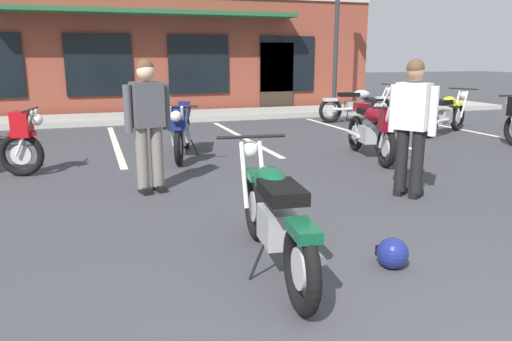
% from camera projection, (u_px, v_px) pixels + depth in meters
% --- Properties ---
extents(ground_plane, '(80.00, 80.00, 0.00)m').
position_uv_depth(ground_plane, '(251.00, 202.00, 5.94)').
color(ground_plane, '#3D3D42').
extents(sidewalk_kerb, '(22.00, 1.80, 0.14)m').
position_uv_depth(sidewalk_kerb, '(158.00, 117.00, 13.56)').
color(sidewalk_kerb, '#A8A59E').
rests_on(sidewalk_kerb, ground_plane).
extents(brick_storefront_building, '(14.12, 6.20, 3.67)m').
position_uv_depth(brick_storefront_building, '(140.00, 52.00, 16.61)').
color(brick_storefront_building, brown).
rests_on(brick_storefront_building, ground_plane).
extents(painted_stall_lines, '(13.26, 4.80, 0.01)m').
position_uv_depth(painted_stall_lines, '(181.00, 140.00, 10.25)').
color(painted_stall_lines, silver).
rests_on(painted_stall_lines, ground_plane).
extents(motorcycle_foreground_classic, '(0.69, 2.11, 0.98)m').
position_uv_depth(motorcycle_foreground_classic, '(274.00, 215.00, 4.00)').
color(motorcycle_foreground_classic, black).
rests_on(motorcycle_foreground_classic, ground_plane).
extents(motorcycle_silver_naked, '(0.77, 2.09, 0.98)m').
position_uv_depth(motorcycle_silver_naked, '(373.00, 129.00, 8.23)').
color(motorcycle_silver_naked, black).
rests_on(motorcycle_silver_naked, ground_plane).
extents(motorcycle_green_cafe_racer, '(1.92, 1.26, 0.98)m').
position_uv_depth(motorcycle_green_cafe_racer, '(446.00, 113.00, 10.96)').
color(motorcycle_green_cafe_racer, black).
rests_on(motorcycle_green_cafe_racer, ground_plane).
extents(motorcycle_orange_scrambler, '(2.11, 0.66, 0.98)m').
position_uv_depth(motorcycle_orange_scrambler, '(357.00, 104.00, 13.02)').
color(motorcycle_orange_scrambler, black).
rests_on(motorcycle_orange_scrambler, ground_plane).
extents(motorcycle_cream_vintage, '(0.89, 2.07, 0.98)m').
position_uv_depth(motorcycle_cream_vintage, '(182.00, 127.00, 8.37)').
color(motorcycle_cream_vintage, black).
rests_on(motorcycle_cream_vintage, ground_plane).
extents(person_in_black_shirt, '(0.61, 0.35, 1.68)m').
position_uv_depth(person_in_black_shirt, '(148.00, 118.00, 6.18)').
color(person_in_black_shirt, black).
rests_on(person_in_black_shirt, ground_plane).
extents(person_in_shorts_foreground, '(0.41, 0.57, 1.68)m').
position_uv_depth(person_in_shorts_foreground, '(412.00, 120.00, 5.96)').
color(person_in_shorts_foreground, black).
rests_on(person_in_shorts_foreground, ground_plane).
extents(helmet_on_pavement, '(0.26, 0.26, 0.26)m').
position_uv_depth(helmet_on_pavement, '(392.00, 253.00, 4.08)').
color(helmet_on_pavement, navy).
rests_on(helmet_on_pavement, ground_plane).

